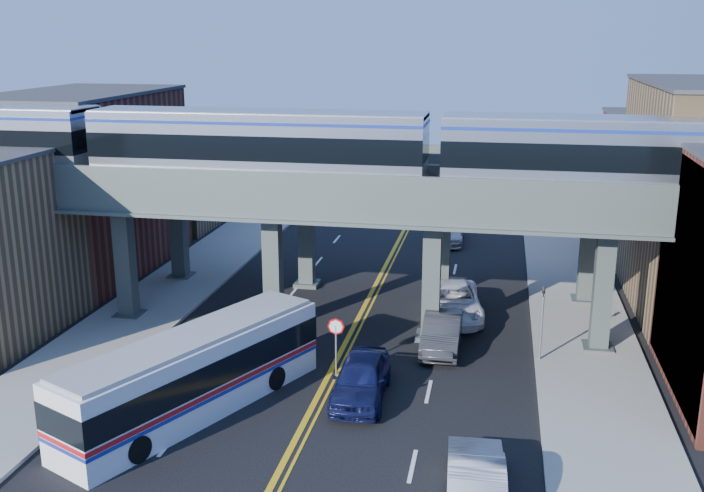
{
  "coord_description": "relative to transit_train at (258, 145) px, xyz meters",
  "views": [
    {
      "loc": [
        6.98,
        -28.35,
        14.65
      ],
      "look_at": [
        0.35,
        6.5,
        4.96
      ],
      "focal_mm": 40.0,
      "sensor_mm": 36.0,
      "label": 1
    }
  ],
  "objects": [
    {
      "name": "building_east_c",
      "position": [
        23.06,
        21.0,
        -4.89
      ],
      "size": [
        8.0,
        10.0,
        9.0
      ],
      "primitive_type": "cube",
      "color": "brown",
      "rests_on": "ground"
    },
    {
      "name": "stop_sign",
      "position": [
        4.86,
        -5.0,
        -7.64
      ],
      "size": [
        0.76,
        0.09,
        2.63
      ],
      "color": "slate",
      "rests_on": "ground"
    },
    {
      "name": "car_lane_a",
      "position": [
        6.36,
        -7.15,
        -8.5
      ],
      "size": [
        2.25,
        5.31,
        1.79
      ],
      "primitive_type": "imported",
      "rotation": [
        0.0,
        0.0,
        0.03
      ],
      "color": "#11153F",
      "rests_on": "ground"
    },
    {
      "name": "car_lane_d",
      "position": [
        8.12,
        18.85,
        -8.6
      ],
      "size": [
        2.29,
        5.5,
        1.59
      ],
      "primitive_type": "imported",
      "rotation": [
        0.0,
        0.0,
        0.01
      ],
      "color": "silver",
      "rests_on": "ground"
    },
    {
      "name": "ground",
      "position": [
        4.56,
        -8.0,
        -9.39
      ],
      "size": [
        120.0,
        120.0,
        0.0
      ],
      "primitive_type": "plane",
      "color": "black",
      "rests_on": "ground"
    },
    {
      "name": "car_lane_b",
      "position": [
        9.23,
        -1.25,
        -8.56
      ],
      "size": [
        1.77,
        5.04,
        1.66
      ],
      "primitive_type": "imported",
      "rotation": [
        0.0,
        0.0,
        0.0
      ],
      "color": "#2A2A2C",
      "rests_on": "ground"
    },
    {
      "name": "car_lane_c",
      "position": [
        9.48,
        3.26,
        -8.54
      ],
      "size": [
        3.64,
        6.49,
        1.71
      ],
      "primitive_type": "imported",
      "rotation": [
        0.0,
        0.0,
        0.13
      ],
      "color": "white",
      "rests_on": "ground"
    },
    {
      "name": "building_west_b",
      "position": [
        -13.94,
        8.0,
        -3.89
      ],
      "size": [
        8.0,
        14.0,
        11.0
      ],
      "primitive_type": "cube",
      "color": "brown",
      "rests_on": "ground"
    },
    {
      "name": "mural_panel",
      "position": [
        19.11,
        -4.0,
        -4.64
      ],
      "size": [
        0.1,
        9.5,
        9.5
      ],
      "primitive_type": "cube",
      "color": "teal",
      "rests_on": "ground"
    },
    {
      "name": "building_west_c",
      "position": [
        -13.94,
        21.0,
        -5.39
      ],
      "size": [
        8.0,
        10.0,
        8.0
      ],
      "primitive_type": "cube",
      "color": "olive",
      "rests_on": "ground"
    },
    {
      "name": "transit_train",
      "position": [
        0.0,
        0.0,
        0.0
      ],
      "size": [
        50.4,
        3.16,
        3.69
      ],
      "color": "black",
      "rests_on": "elevated_viaduct_near"
    },
    {
      "name": "sidewalk_east",
      "position": [
        16.06,
        2.0,
        -9.31
      ],
      "size": [
        5.0,
        70.0,
        0.16
      ],
      "primitive_type": "cube",
      "color": "gray",
      "rests_on": "ground"
    },
    {
      "name": "traffic_signal",
      "position": [
        13.76,
        -2.0,
        -7.09
      ],
      "size": [
        0.15,
        0.18,
        4.1
      ],
      "color": "slate",
      "rests_on": "ground"
    },
    {
      "name": "elevated_viaduct_far",
      "position": [
        4.56,
        7.0,
        -2.92
      ],
      "size": [
        52.0,
        3.6,
        7.4
      ],
      "color": "#3C4542",
      "rests_on": "ground"
    },
    {
      "name": "car_parked_curb",
      "position": [
        11.28,
        -13.76,
        -8.53
      ],
      "size": [
        2.12,
        5.32,
        1.72
      ],
      "primitive_type": "imported",
      "rotation": [
        0.0,
        0.0,
        3.2
      ],
      "color": "#A2A2A7",
      "rests_on": "ground"
    },
    {
      "name": "elevated_viaduct_near",
      "position": [
        4.56,
        0.0,
        -2.92
      ],
      "size": [
        52.0,
        3.6,
        7.4
      ],
      "color": "#3C4542",
      "rests_on": "ground"
    },
    {
      "name": "transit_bus",
      "position": [
        0.08,
        -9.5,
        -7.79
      ],
      "size": [
        7.6,
        12.12,
        3.12
      ],
      "rotation": [
        0.0,
        0.0,
        1.13
      ],
      "color": "white",
      "rests_on": "ground"
    },
    {
      "name": "sidewalk_west",
      "position": [
        -6.94,
        2.0,
        -9.31
      ],
      "size": [
        5.0,
        70.0,
        0.16
      ],
      "primitive_type": "cube",
      "color": "gray",
      "rests_on": "ground"
    }
  ]
}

